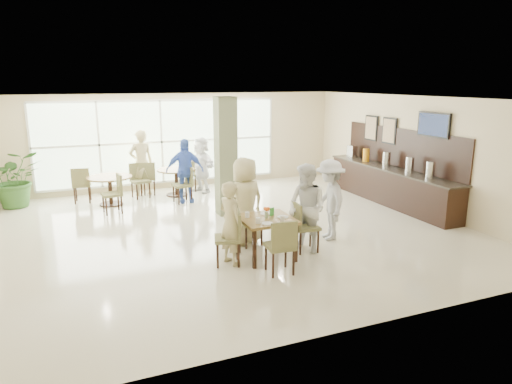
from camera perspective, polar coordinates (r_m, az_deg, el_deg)
name	(u,v)px	position (r m, az deg, el deg)	size (l,w,h in m)	color
ground	(227,230)	(9.97, -3.68, -4.73)	(10.00, 10.00, 0.00)	beige
room_shell	(226,152)	(9.57, -3.83, 4.99)	(10.00, 10.00, 10.00)	white
window_bank	(162,142)	(13.78, -11.71, 6.15)	(7.00, 0.04, 7.00)	silver
column	(226,157)	(10.86, -3.80, 4.42)	(0.45, 0.45, 2.80)	#646F4D
main_table	(266,223)	(8.25, 1.32, -3.89)	(0.94, 0.94, 0.75)	brown
round_table_left	(110,183)	(12.41, -17.81, 1.12)	(1.15, 1.15, 0.75)	brown
round_table_right	(176,175)	(13.00, -9.94, 2.05)	(1.06, 1.06, 0.75)	brown
chairs_main_table	(266,233)	(8.30, 1.21, -5.09)	(2.10, 1.96, 0.95)	olive
chairs_table_left	(112,186)	(12.46, -17.60, 0.68)	(2.03, 1.87, 0.95)	olive
chairs_table_right	(176,179)	(13.00, -9.99, 1.64)	(2.00, 1.82, 0.95)	olive
tabletop_clutter	(267,216)	(8.15, 1.42, -2.96)	(0.74, 0.76, 0.21)	white
buffet_counter	(390,183)	(12.47, 16.43, 1.14)	(0.64, 4.70, 1.95)	black
wall_tv	(434,125)	(11.56, 21.31, 7.84)	(0.06, 1.00, 0.58)	black
framed_art_a	(389,131)	(12.80, 16.33, 7.35)	(0.05, 0.55, 0.70)	black
framed_art_b	(371,128)	(13.43, 14.21, 7.76)	(0.05, 0.55, 0.70)	black
potted_plant	(15,179)	(13.11, -27.88, 1.47)	(1.31, 1.31, 1.45)	#326026
teen_left	(231,223)	(7.95, -3.19, -3.91)	(0.54, 0.36, 1.49)	#C2B581
teen_far	(245,201)	(8.91, -1.37, -1.15)	(0.85, 0.46, 1.73)	#C2B581
teen_right	(307,208)	(8.55, 6.35, -2.06)	(0.81, 0.63, 1.68)	white
teen_standing	(330,200)	(9.30, 9.18, -0.97)	(1.06, 0.61, 1.64)	#B6B6B9
adult_a	(185,171)	(12.16, -8.90, 2.65)	(0.99, 0.57, 1.70)	#4367CB
adult_b	(201,165)	(13.24, -6.88, 3.40)	(1.48, 0.64, 1.60)	white
adult_standing	(141,163)	(13.12, -14.14, 3.55)	(0.67, 0.44, 1.85)	#C2B581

